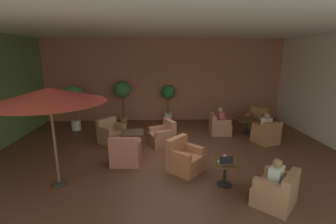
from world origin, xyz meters
The scene contains 23 objects.
ground_plane centered at (0.00, 0.00, -0.01)m, with size 11.26×8.52×0.02m, color brown.
wall_back_brick centered at (0.00, 4.22, 1.90)m, with size 11.26×0.08×3.80m, color #A86247.
ceiling_slab centered at (0.00, 0.00, 3.83)m, with size 11.26×8.52×0.06m, color silver.
cafe_table_front_left centered at (1.26, -1.82, 0.48)m, with size 0.71×0.71×0.61m.
armchair_front_left_north centered at (0.38, -1.04, 0.33)m, with size 1.11×1.11×0.90m.
armchair_front_left_east centered at (2.10, -2.64, 0.30)m, with size 1.09×1.09×0.77m.
cafe_table_front_right centered at (-1.17, 0.51, 0.49)m, with size 0.76×0.76×0.61m.
armchair_front_right_north centered at (-0.16, 0.93, 0.31)m, with size 1.01×0.98×0.86m.
armchair_front_right_east centered at (-2.00, 1.21, 0.32)m, with size 1.07×1.08×0.87m.
armchair_front_right_south centered at (-1.25, -0.57, 0.33)m, with size 0.86×0.78×0.88m.
cafe_table_mid_center centered at (3.20, 1.95, 0.50)m, with size 0.85×0.85×0.61m.
armchair_mid_center_north centered at (3.95, 2.75, 0.32)m, with size 1.03×1.03×0.84m.
armchair_mid_center_east centered at (2.11, 1.98, 0.31)m, with size 0.79×0.78×0.81m.
armchair_mid_center_south centered at (3.53, 0.90, 0.32)m, with size 0.90×0.92×0.83m.
patio_umbrella_tall_red centered at (-2.73, -1.63, 2.19)m, with size 2.49×2.49×2.36m.
potted_tree_left_corner centered at (0.16, 3.79, 1.19)m, with size 0.65×0.65×1.76m.
potted_tree_mid_left centered at (-1.88, 3.57, 1.47)m, with size 0.75×0.75×1.98m.
potted_tree_mid_right centered at (-3.76, 2.77, 1.34)m, with size 0.81×0.81×1.87m.
patron_blue_shirt centered at (2.14, 1.98, 0.72)m, with size 0.21×0.39×0.63m.
patron_by_window centered at (3.52, 0.93, 0.75)m, with size 0.37×0.29×0.64m.
patron_with_friend centered at (2.08, -2.61, 0.67)m, with size 0.41×0.41×0.61m.
iced_drink_cup centered at (1.26, -1.72, 0.67)m, with size 0.08×0.08×0.11m, color silver.
open_laptop centered at (1.22, -1.92, 0.66)m, with size 0.31×0.23×0.20m.
Camera 1 is at (-0.34, -6.87, 3.03)m, focal length 25.11 mm.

